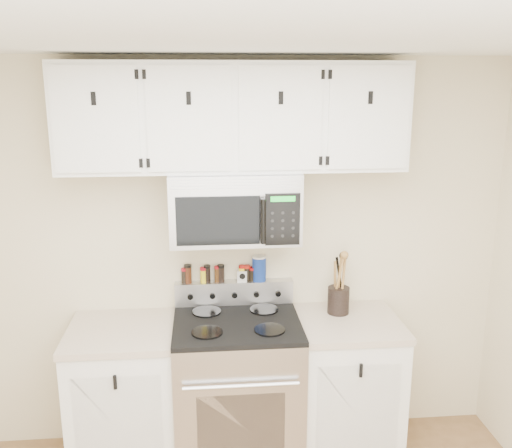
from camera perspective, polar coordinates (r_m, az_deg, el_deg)
The scene contains 21 objects.
back_wall at distance 3.66m, azimuth -2.28°, elevation -3.36°, with size 3.50×0.01×2.50m, color beige.
ceiling at distance 1.76m, azimuth 0.69°, elevation 18.61°, with size 3.50×3.50×0.01m, color white.
range at distance 3.69m, azimuth -1.87°, elevation -16.26°, with size 0.76×0.65×1.10m.
base_cabinet_left at distance 3.75m, azimuth -12.93°, elevation -16.54°, with size 0.64×0.62×0.92m.
base_cabinet_right at distance 3.82m, azimuth 8.92°, elevation -15.74°, with size 0.64×0.62×0.92m.
microwave at distance 3.38m, azimuth -2.15°, elevation 1.80°, with size 0.76×0.44×0.42m.
upper_cabinets at distance 3.33m, azimuth -2.27°, elevation 10.66°, with size 2.00×0.35×0.62m.
utensil_crock at distance 3.66m, azimuth 8.25°, elevation -7.34°, with size 0.14×0.14×0.40m.
kitchen_timer at distance 3.67m, azimuth -1.40°, elevation -5.19°, with size 0.06×0.05×0.07m, color silver.
salt_canister at distance 3.66m, azimuth 0.31°, elevation -4.44°, with size 0.09×0.09×0.17m.
spice_jar_0 at distance 3.66m, azimuth -7.18°, elevation -5.13°, with size 0.04×0.04×0.10m.
spice_jar_1 at distance 3.66m, azimuth -6.82°, elevation -4.96°, with size 0.05×0.05×0.12m.
spice_jar_2 at distance 3.66m, azimuth -5.26°, elevation -5.09°, with size 0.04×0.04×0.10m.
spice_jar_3 at distance 3.66m, azimuth -4.90°, elevation -4.97°, with size 0.04×0.04×0.11m.
spice_jar_4 at distance 3.66m, azimuth -3.90°, elevation -5.00°, with size 0.04×0.04×0.11m.
spice_jar_5 at distance 3.66m, azimuth -3.53°, elevation -4.94°, with size 0.05×0.05×0.11m.
spice_jar_6 at distance 3.67m, azimuth -1.41°, elevation -4.94°, with size 0.04×0.04×0.11m.
spice_jar_7 at distance 3.67m, azimuth -0.94°, elevation -4.93°, with size 0.05×0.05×0.10m.
spice_jar_8 at distance 3.67m, azimuth -0.36°, elevation -5.02°, with size 0.05×0.05×0.09m.
spice_jar_9 at distance 3.68m, azimuth 0.50°, elevation -4.93°, with size 0.05×0.05×0.10m.
spice_jar_10 at distance 3.68m, azimuth 0.60°, elevation -4.92°, with size 0.04×0.04×0.10m.
Camera 1 is at (-0.19, -1.74, 2.37)m, focal length 40.00 mm.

